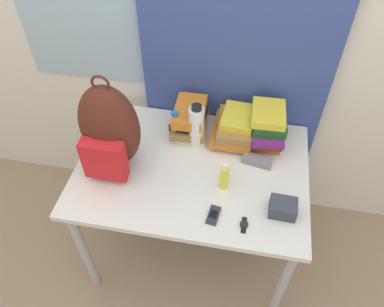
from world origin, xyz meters
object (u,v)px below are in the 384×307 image
backpack (109,130)px  water_bottle (175,127)px  book_stack_right (266,126)px  sports_bottle (196,126)px  wristwatch (244,225)px  book_stack_left (190,120)px  camera_pouch (283,208)px  sunglasses_case (257,161)px  cell_phone (213,215)px  sunscreen_bottle (224,177)px  book_stack_center (234,127)px

backpack → water_bottle: size_ratio=2.81×
book_stack_right → sports_bottle: (-0.35, -0.09, 0.02)m
backpack → wristwatch: 0.75m
backpack → wristwatch: size_ratio=6.33×
book_stack_left → sports_bottle: size_ratio=1.04×
water_bottle → camera_pouch: size_ratio=1.52×
sports_bottle → wristwatch: (0.30, -0.46, -0.12)m
backpack → sunglasses_case: size_ratio=3.31×
cell_phone → backpack: bearing=156.7°
wristwatch → sunscreen_bottle: bearing=120.3°
book_stack_left → cell_phone: size_ratio=2.65×
book_stack_right → cell_phone: book_stack_right is taller
water_bottle → wristwatch: size_ratio=2.25×
water_bottle → wristwatch: water_bottle is taller
book_stack_left → book_stack_center: size_ratio=0.95×
sports_bottle → camera_pouch: sports_bottle is taller
backpack → book_stack_left: backpack is taller
sunglasses_case → camera_pouch: camera_pouch is taller
sports_bottle → sunglasses_case: (0.32, -0.08, -0.10)m
book_stack_left → sunscreen_bottle: size_ratio=1.71×
cell_phone → water_bottle: bearing=120.9°
book_stack_left → cell_phone: bearing=-68.8°
water_bottle → sunscreen_bottle: 0.40m
cell_phone → wristwatch: (0.14, -0.02, -0.00)m
sunscreen_bottle → cell_phone: size_ratio=1.55×
water_bottle → camera_pouch: (0.57, -0.38, -0.05)m
cell_phone → book_stack_left: bearing=111.2°
book_stack_center → wristwatch: (0.11, -0.55, -0.07)m
book_stack_left → sunglasses_case: book_stack_left is taller
book_stack_left → camera_pouch: 0.68m
book_stack_left → sunglasses_case: 0.42m
book_stack_right → camera_pouch: book_stack_right is taller
camera_pouch → book_stack_center: bearing=120.9°
sports_bottle → book_stack_left: bearing=118.7°
book_stack_left → wristwatch: (0.34, -0.55, -0.08)m
book_stack_left → cell_phone: 0.57m
book_stack_right → sports_bottle: size_ratio=1.12×
backpack → book_stack_left: (0.32, 0.30, -0.14)m
sports_bottle → sunglasses_case: sports_bottle is taller
backpack → sunscreen_bottle: backpack is taller
cell_phone → book_stack_center: bearing=86.4°
book_stack_left → water_bottle: size_ratio=1.44×
book_stack_center → backpack: bearing=-152.4°
book_stack_right → sunscreen_bottle: bearing=-116.0°
cell_phone → wristwatch: 0.14m
book_stack_center → cell_phone: book_stack_center is taller
sunscreen_bottle → wristwatch: size_ratio=1.90×
book_stack_center → sunglasses_case: size_ratio=1.79×
book_stack_right → sports_bottle: bearing=-165.9°
book_stack_left → wristwatch: book_stack_left is taller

